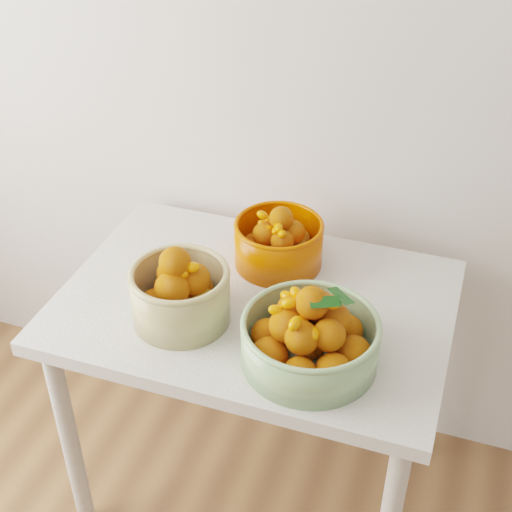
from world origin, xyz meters
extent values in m
cube|color=silver|center=(0.00, 2.00, 1.35)|extent=(4.00, 0.04, 2.70)
cube|color=silver|center=(-0.39, 1.60, 0.73)|extent=(1.00, 0.70, 0.04)
cylinder|color=silver|center=(-0.83, 1.31, 0.35)|extent=(0.05, 0.05, 0.71)
cylinder|color=silver|center=(-0.83, 1.89, 0.35)|extent=(0.05, 0.05, 0.71)
cylinder|color=silver|center=(0.05, 1.89, 0.35)|extent=(0.05, 0.05, 0.71)
cylinder|color=tan|center=(-0.54, 1.47, 0.82)|extent=(0.31, 0.31, 0.14)
torus|color=tan|center=(-0.54, 1.47, 0.89)|extent=(0.32, 0.32, 0.02)
sphere|color=#D1660C|center=(-0.48, 1.47, 0.81)|extent=(0.08, 0.08, 0.08)
sphere|color=#D45100|center=(-0.52, 1.53, 0.81)|extent=(0.08, 0.08, 0.08)
sphere|color=#D45100|center=(-0.59, 1.51, 0.81)|extent=(0.08, 0.08, 0.08)
sphere|color=#D45100|center=(-0.59, 1.44, 0.81)|extent=(0.08, 0.08, 0.08)
sphere|color=#D45100|center=(-0.52, 1.41, 0.81)|extent=(0.08, 0.08, 0.08)
sphere|color=#D45100|center=(-0.54, 1.47, 0.81)|extent=(0.08, 0.08, 0.08)
sphere|color=#D45100|center=(-0.51, 1.49, 0.87)|extent=(0.08, 0.08, 0.08)
sphere|color=#D45100|center=(-0.57, 1.49, 0.87)|extent=(0.08, 0.08, 0.08)
sphere|color=#D45100|center=(-0.54, 1.44, 0.87)|extent=(0.09, 0.09, 0.09)
sphere|color=#D45100|center=(-0.54, 1.47, 0.92)|extent=(0.08, 0.08, 0.08)
ellipsoid|color=orange|center=(-0.52, 1.48, 0.91)|extent=(0.05, 0.05, 0.04)
ellipsoid|color=orange|center=(-0.52, 1.46, 0.90)|extent=(0.05, 0.05, 0.04)
ellipsoid|color=orange|center=(-0.54, 1.47, 0.89)|extent=(0.05, 0.05, 0.04)
ellipsoid|color=orange|center=(-0.56, 1.49, 0.90)|extent=(0.05, 0.05, 0.04)
ellipsoid|color=orange|center=(-0.52, 1.46, 0.91)|extent=(0.05, 0.04, 0.04)
ellipsoid|color=orange|center=(-0.50, 1.47, 0.92)|extent=(0.05, 0.03, 0.04)
ellipsoid|color=orange|center=(-0.56, 1.52, 0.90)|extent=(0.04, 0.05, 0.04)
ellipsoid|color=orange|center=(-0.56, 1.48, 0.89)|extent=(0.05, 0.05, 0.05)
cylinder|color=#8BB37B|center=(-0.20, 1.43, 0.81)|extent=(0.40, 0.40, 0.11)
torus|color=#8BB37B|center=(-0.20, 1.43, 0.86)|extent=(0.40, 0.40, 0.02)
sphere|color=#D45100|center=(-0.10, 1.43, 0.80)|extent=(0.08, 0.08, 0.08)
sphere|color=#D45100|center=(-0.13, 1.50, 0.80)|extent=(0.07, 0.07, 0.07)
sphere|color=#D45100|center=(-0.19, 1.53, 0.80)|extent=(0.08, 0.08, 0.08)
sphere|color=#D45100|center=(-0.27, 1.50, 0.80)|extent=(0.07, 0.07, 0.07)
sphere|color=#D45100|center=(-0.30, 1.42, 0.80)|extent=(0.08, 0.08, 0.08)
sphere|color=#D45100|center=(-0.27, 1.36, 0.80)|extent=(0.09, 0.09, 0.09)
sphere|color=#D45100|center=(-0.19, 1.33, 0.80)|extent=(0.08, 0.08, 0.08)
sphere|color=#D45100|center=(-0.12, 1.36, 0.80)|extent=(0.08, 0.08, 0.08)
sphere|color=#D45100|center=(-0.20, 1.43, 0.80)|extent=(0.08, 0.08, 0.08)
sphere|color=#D45100|center=(-0.15, 1.46, 0.86)|extent=(0.07, 0.07, 0.07)
sphere|color=#D45100|center=(-0.19, 1.48, 0.86)|extent=(0.08, 0.08, 0.08)
sphere|color=#D45100|center=(-0.25, 1.46, 0.86)|extent=(0.08, 0.08, 0.08)
sphere|color=#D45100|center=(-0.25, 1.40, 0.86)|extent=(0.08, 0.08, 0.08)
sphere|color=#D45100|center=(-0.20, 1.37, 0.86)|extent=(0.08, 0.08, 0.08)
sphere|color=#D45100|center=(-0.15, 1.40, 0.86)|extent=(0.07, 0.07, 0.07)
sphere|color=#D45100|center=(-0.20, 1.43, 0.92)|extent=(0.08, 0.08, 0.08)
ellipsoid|color=orange|center=(-0.22, 1.36, 0.91)|extent=(0.04, 0.05, 0.04)
ellipsoid|color=orange|center=(-0.21, 1.45, 0.90)|extent=(0.04, 0.05, 0.04)
ellipsoid|color=orange|center=(-0.24, 1.46, 0.91)|extent=(0.05, 0.04, 0.04)
ellipsoid|color=orange|center=(-0.27, 1.41, 0.90)|extent=(0.05, 0.04, 0.03)
ellipsoid|color=orange|center=(-0.20, 1.43, 0.92)|extent=(0.04, 0.04, 0.03)
ellipsoid|color=orange|center=(-0.15, 1.43, 0.93)|extent=(0.04, 0.03, 0.03)
ellipsoid|color=orange|center=(-0.21, 1.41, 0.88)|extent=(0.04, 0.05, 0.04)
ellipsoid|color=orange|center=(-0.25, 1.42, 0.92)|extent=(0.05, 0.03, 0.04)
ellipsoid|color=orange|center=(-0.18, 1.37, 0.88)|extent=(0.04, 0.04, 0.03)
ellipsoid|color=orange|center=(-0.15, 1.48, 0.91)|extent=(0.04, 0.05, 0.03)
ellipsoid|color=orange|center=(-0.27, 1.47, 0.89)|extent=(0.05, 0.05, 0.04)
cylinder|color=#D74200|center=(-0.38, 1.77, 0.81)|extent=(0.27, 0.27, 0.12)
torus|color=#D74200|center=(-0.38, 1.77, 0.87)|extent=(0.27, 0.27, 0.01)
sphere|color=#D1660C|center=(-0.31, 1.78, 0.79)|extent=(0.07, 0.07, 0.07)
sphere|color=#D1660C|center=(-0.35, 1.84, 0.79)|extent=(0.07, 0.07, 0.07)
sphere|color=#D45100|center=(-0.42, 1.83, 0.79)|extent=(0.07, 0.07, 0.07)
sphere|color=#D45100|center=(-0.45, 1.78, 0.79)|extent=(0.06, 0.06, 0.06)
sphere|color=#D45100|center=(-0.41, 1.71, 0.79)|extent=(0.07, 0.07, 0.07)
sphere|color=#D45100|center=(-0.35, 1.71, 0.79)|extent=(0.06, 0.06, 0.06)
sphere|color=#D45100|center=(-0.38, 1.77, 0.79)|extent=(0.07, 0.07, 0.07)
sphere|color=#D45100|center=(-0.35, 1.79, 0.85)|extent=(0.07, 0.07, 0.07)
sphere|color=#D45100|center=(-0.40, 1.81, 0.85)|extent=(0.07, 0.07, 0.07)
sphere|color=#D45100|center=(-0.42, 1.76, 0.85)|extent=(0.07, 0.07, 0.07)
sphere|color=#D45100|center=(-0.36, 1.74, 0.85)|extent=(0.06, 0.06, 0.06)
sphere|color=#D45100|center=(-0.38, 1.78, 0.89)|extent=(0.06, 0.06, 0.06)
ellipsoid|color=orange|center=(-0.42, 1.80, 0.87)|extent=(0.04, 0.04, 0.03)
ellipsoid|color=orange|center=(-0.37, 1.81, 0.88)|extent=(0.03, 0.04, 0.03)
ellipsoid|color=orange|center=(-0.39, 1.77, 0.90)|extent=(0.04, 0.03, 0.03)
ellipsoid|color=orange|center=(-0.37, 1.73, 0.89)|extent=(0.04, 0.04, 0.03)
ellipsoid|color=orange|center=(-0.38, 1.75, 0.89)|extent=(0.03, 0.04, 0.03)
ellipsoid|color=orange|center=(-0.38, 1.74, 0.87)|extent=(0.03, 0.03, 0.03)
ellipsoid|color=orange|center=(-0.43, 1.77, 0.87)|extent=(0.04, 0.02, 0.03)
ellipsoid|color=orange|center=(-0.41, 1.75, 0.87)|extent=(0.04, 0.04, 0.04)
ellipsoid|color=orange|center=(-0.36, 1.72, 0.88)|extent=(0.04, 0.04, 0.03)
ellipsoid|color=orange|center=(-0.38, 1.77, 0.89)|extent=(0.04, 0.04, 0.03)
ellipsoid|color=orange|center=(-0.38, 1.81, 0.88)|extent=(0.03, 0.04, 0.03)
ellipsoid|color=orange|center=(-0.43, 1.78, 0.89)|extent=(0.04, 0.03, 0.03)
ellipsoid|color=orange|center=(-0.37, 1.78, 0.88)|extent=(0.04, 0.04, 0.03)
camera|label=1|loc=(0.08, 0.24, 1.91)|focal=50.00mm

